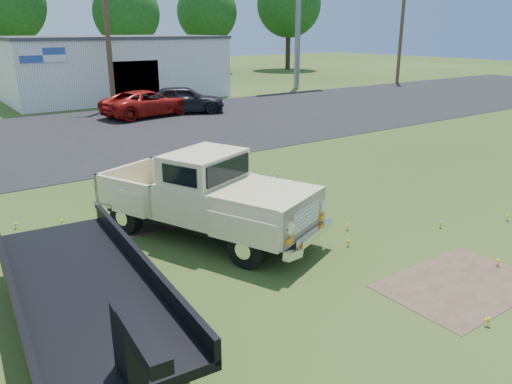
# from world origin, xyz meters

# --- Properties ---
(ground) EXTENTS (140.00, 140.00, 0.00)m
(ground) POSITION_xyz_m (0.00, 0.00, 0.00)
(ground) COLOR #2D4817
(ground) RESTS_ON ground
(asphalt_lot) EXTENTS (90.00, 14.00, 0.02)m
(asphalt_lot) POSITION_xyz_m (0.00, 15.00, 0.00)
(asphalt_lot) COLOR black
(asphalt_lot) RESTS_ON ground
(dirt_patch_a) EXTENTS (3.00, 2.00, 0.01)m
(dirt_patch_a) POSITION_xyz_m (1.50, -3.00, 0.00)
(dirt_patch_a) COLOR #4E3A29
(dirt_patch_a) RESTS_ON ground
(dirt_patch_b) EXTENTS (2.20, 1.60, 0.01)m
(dirt_patch_b) POSITION_xyz_m (-2.00, 3.50, 0.00)
(dirt_patch_b) COLOR #4E3A29
(dirt_patch_b) RESTS_ON ground
(commercial_building) EXTENTS (14.20, 8.20, 4.15)m
(commercial_building) POSITION_xyz_m (6.00, 26.99, 2.10)
(commercial_building) COLOR beige
(commercial_building) RESTS_ON ground
(utility_pole_mid) EXTENTS (1.60, 0.30, 9.00)m
(utility_pole_mid) POSITION_xyz_m (4.00, 22.00, 4.60)
(utility_pole_mid) COLOR #452F20
(utility_pole_mid) RESTS_ON ground
(utility_pole_east) EXTENTS (1.60, 0.30, 9.00)m
(utility_pole_east) POSITION_xyz_m (30.00, 22.00, 4.60)
(utility_pole_east) COLOR #452F20
(utility_pole_east) RESTS_ON ground
(treeline_d) EXTENTS (6.72, 6.72, 10.00)m
(treeline_d) POSITION_xyz_m (2.00, 40.50, 6.62)
(treeline_d) COLOR #342718
(treeline_d) RESTS_ON ground
(treeline_e) EXTENTS (6.08, 6.08, 9.04)m
(treeline_e) POSITION_xyz_m (12.00, 39.00, 5.98)
(treeline_e) COLOR #342718
(treeline_e) RESTS_ON ground
(treeline_f) EXTENTS (6.40, 6.40, 9.52)m
(treeline_f) POSITION_xyz_m (22.00, 41.50, 6.30)
(treeline_f) COLOR #342718
(treeline_f) RESTS_ON ground
(treeline_g) EXTENTS (7.36, 7.36, 10.95)m
(treeline_g) POSITION_xyz_m (32.00, 40.00, 7.25)
(treeline_g) COLOR #342718
(treeline_g) RESTS_ON ground
(vintage_pickup_truck) EXTENTS (4.11, 5.94, 2.01)m
(vintage_pickup_truck) POSITION_xyz_m (-1.23, 1.85, 1.00)
(vintage_pickup_truck) COLOR #CBB488
(vintage_pickup_truck) RESTS_ON ground
(flatbed_trailer) EXTENTS (2.54, 6.31, 1.68)m
(flatbed_trailer) POSITION_xyz_m (-4.71, -0.31, 0.84)
(flatbed_trailer) COLOR black
(flatbed_trailer) RESTS_ON ground
(red_pickup) EXTENTS (5.41, 3.16, 1.41)m
(red_pickup) POSITION_xyz_m (4.56, 18.25, 0.71)
(red_pickup) COLOR #99130D
(red_pickup) RESTS_ON ground
(dark_sedan) EXTENTS (4.91, 3.54, 1.55)m
(dark_sedan) POSITION_xyz_m (6.71, 18.08, 0.78)
(dark_sedan) COLOR black
(dark_sedan) RESTS_ON ground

